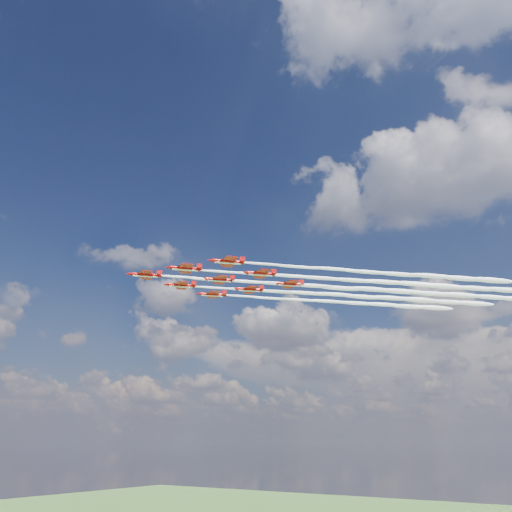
# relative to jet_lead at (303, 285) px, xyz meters

# --- Properties ---
(jet_lead) EXTENTS (67.42, 68.90, 2.37)m
(jet_lead) POSITION_rel_jet_lead_xyz_m (0.00, 0.00, 0.00)
(jet_lead) COLOR #A20A09
(jet_row2_port) EXTENTS (67.42, 68.90, 2.37)m
(jet_row2_port) POSITION_rel_jet_lead_xyz_m (12.46, 1.94, 0.00)
(jet_row2_port) COLOR #A20A09
(jet_row2_starb) EXTENTS (67.42, 68.90, 2.37)m
(jet_row2_starb) POSITION_rel_jet_lead_xyz_m (1.66, 12.50, 0.00)
(jet_row2_starb) COLOR #A20A09
(jet_row3_port) EXTENTS (67.42, 68.90, 2.37)m
(jet_row3_port) POSITION_rel_jet_lead_xyz_m (24.92, 3.87, 0.00)
(jet_row3_port) COLOR #A20A09
(jet_row3_centre) EXTENTS (67.42, 68.90, 2.37)m
(jet_row3_centre) POSITION_rel_jet_lead_xyz_m (14.12, 14.44, 0.00)
(jet_row3_centre) COLOR #A20A09
(jet_row3_starb) EXTENTS (67.42, 68.90, 2.37)m
(jet_row3_starb) POSITION_rel_jet_lead_xyz_m (3.32, 25.00, 0.00)
(jet_row3_starb) COLOR #A20A09
(jet_row4_port) EXTENTS (67.42, 68.90, 2.37)m
(jet_row4_port) POSITION_rel_jet_lead_xyz_m (26.58, 16.37, 0.00)
(jet_row4_port) COLOR #A20A09
(jet_row4_starb) EXTENTS (67.42, 68.90, 2.37)m
(jet_row4_starb) POSITION_rel_jet_lead_xyz_m (15.78, 26.94, 0.00)
(jet_row4_starb) COLOR #A20A09
(jet_tail) EXTENTS (67.42, 68.90, 2.37)m
(jet_tail) POSITION_rel_jet_lead_xyz_m (28.24, 28.87, 0.00)
(jet_tail) COLOR #A20A09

